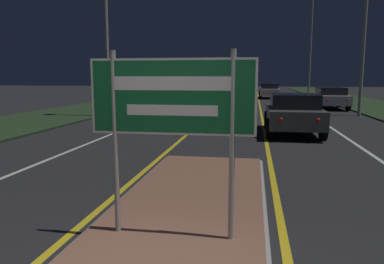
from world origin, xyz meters
name	(u,v)px	position (x,y,z in m)	size (l,w,h in m)	color
median_island	(173,239)	(0.00, 1.52, 0.04)	(2.46, 9.60, 0.10)	#999993
verge_left	(91,109)	(-9.50, 20.00, 0.04)	(5.00, 100.00, 0.08)	#23381E
centre_line_yellow_left	(221,105)	(-1.42, 25.00, 0.00)	(0.12, 70.00, 0.01)	gold
centre_line_yellow_right	(260,106)	(1.42, 25.00, 0.00)	(0.12, 70.00, 0.01)	gold
lane_line_white_left	(185,105)	(-4.20, 25.00, 0.00)	(0.12, 70.00, 0.01)	silver
lane_line_white_right	(299,106)	(4.20, 25.00, 0.00)	(0.12, 70.00, 0.01)	silver
edge_line_white_left	(147,104)	(-7.20, 25.00, 0.00)	(0.10, 70.00, 0.01)	silver
edge_line_white_right	(342,107)	(7.20, 25.00, 0.00)	(0.10, 70.00, 0.01)	silver
highway_sign	(172,106)	(0.00, 1.52, 1.76)	(2.06, 0.07, 2.34)	#9E9E99
streetlight_right_near	(366,5)	(6.63, 18.46, 5.83)	(0.53, 0.53, 9.02)	#9E9E99
streetlight_right_far	(312,24)	(6.41, 36.42, 7.23)	(0.60, 0.60, 10.71)	#9E9E99
car_receding_0	(293,113)	(2.43, 11.32, 0.79)	(2.00, 4.29, 1.49)	#4C514C
car_receding_1	(330,97)	(5.95, 23.08, 0.76)	(1.97, 4.68, 1.42)	#B7B7BC
car_receding_2	(269,90)	(2.44, 34.77, 0.77)	(1.96, 4.67, 1.44)	silver
car_approaching_0	(176,106)	(-2.67, 14.40, 0.75)	(1.91, 4.47, 1.39)	silver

